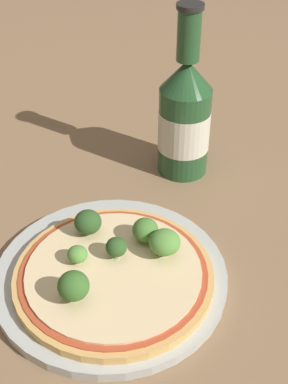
# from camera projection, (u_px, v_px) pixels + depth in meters

# --- Properties ---
(ground_plane) EXTENTS (3.00, 3.00, 0.00)m
(ground_plane) POSITION_uv_depth(u_px,v_px,m) (118.00, 283.00, 0.60)
(ground_plane) COLOR #846647
(plate) EXTENTS (0.26, 0.26, 0.01)m
(plate) POSITION_uv_depth(u_px,v_px,m) (110.00, 277.00, 0.60)
(plate) COLOR #B2B7B2
(plate) RESTS_ON ground_plane
(pizza) EXTENTS (0.22, 0.22, 0.01)m
(pizza) POSITION_uv_depth(u_px,v_px,m) (111.00, 273.00, 0.58)
(pizza) COLOR tan
(pizza) RESTS_ON plate
(broccoli_floret_0) EXTENTS (0.03, 0.03, 0.04)m
(broccoli_floret_0) POSITION_uv_depth(u_px,v_px,m) (73.00, 286.00, 0.53)
(broccoli_floret_0) COLOR #89A866
(broccoli_floret_0) RESTS_ON pizza
(broccoli_floret_1) EXTENTS (0.02, 0.02, 0.03)m
(broccoli_floret_1) POSITION_uv_depth(u_px,v_px,m) (116.00, 247.00, 0.58)
(broccoli_floret_1) COLOR #89A866
(broccoli_floret_1) RESTS_ON pizza
(broccoli_floret_2) EXTENTS (0.02, 0.02, 0.02)m
(broccoli_floret_2) POSITION_uv_depth(u_px,v_px,m) (77.00, 254.00, 0.58)
(broccoli_floret_2) COLOR #89A866
(broccoli_floret_2) RESTS_ON pizza
(broccoli_floret_3) EXTENTS (0.03, 0.03, 0.03)m
(broccoli_floret_3) POSITION_uv_depth(u_px,v_px,m) (88.00, 222.00, 0.61)
(broccoli_floret_3) COLOR #89A866
(broccoli_floret_3) RESTS_ON pizza
(broccoli_floret_4) EXTENTS (0.03, 0.03, 0.03)m
(broccoli_floret_4) POSITION_uv_depth(u_px,v_px,m) (165.00, 242.00, 0.58)
(broccoli_floret_4) COLOR #89A866
(broccoli_floret_4) RESTS_ON pizza
(broccoli_floret_5) EXTENTS (0.03, 0.03, 0.03)m
(broccoli_floret_5) POSITION_uv_depth(u_px,v_px,m) (143.00, 229.00, 0.61)
(broccoli_floret_5) COLOR #89A866
(broccoli_floret_5) RESTS_ON pizza
(beer_bottle) EXTENTS (0.07, 0.07, 0.24)m
(beer_bottle) POSITION_uv_depth(u_px,v_px,m) (185.00, 117.00, 0.72)
(beer_bottle) COLOR #234C28
(beer_bottle) RESTS_ON ground_plane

